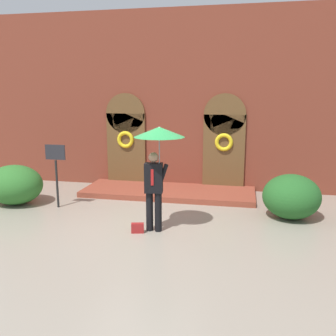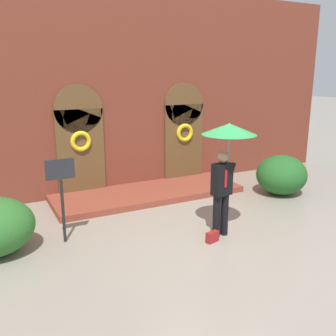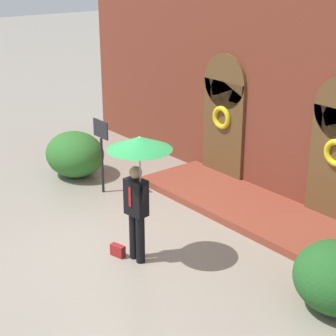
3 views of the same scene
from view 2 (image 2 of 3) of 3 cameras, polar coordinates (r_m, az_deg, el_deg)
The scene contains 6 objects.
ground_plane at distance 7.96m, azimuth 6.16°, elevation -10.52°, with size 80.00×80.00×0.00m, color gray.
building_facade at distance 10.95m, azimuth -5.62°, elevation 10.84°, with size 14.00×2.30×5.60m.
person_with_umbrella at distance 7.59m, azimuth 9.01°, elevation 3.34°, with size 1.10×1.10×2.36m.
handbag at distance 7.74m, azimuth 6.76°, elevation -10.39°, with size 0.28×0.12×0.22m, color maroon.
sign_post at distance 7.63m, azimuth -15.95°, elevation -2.78°, with size 0.56×0.06×1.72m.
shrub_right at distance 10.95m, azimuth 16.90°, elevation -1.01°, with size 1.41×1.37×1.11m, color #235B23.
Camera 2 is at (-4.02, -6.01, 3.34)m, focal length 40.00 mm.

